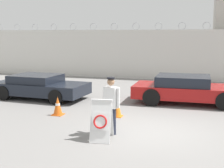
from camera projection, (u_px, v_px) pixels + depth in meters
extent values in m
plane|color=gray|center=(154.00, 132.00, 9.36)|extent=(90.00, 90.00, 0.00)
cube|color=silver|center=(181.00, 55.00, 19.68)|extent=(36.00, 0.30, 3.20)
torus|color=gray|center=(0.00, 27.00, 23.05)|extent=(0.47, 0.03, 0.47)
torus|color=gray|center=(17.00, 27.00, 22.64)|extent=(0.47, 0.03, 0.47)
torus|color=gray|center=(35.00, 27.00, 22.24)|extent=(0.47, 0.03, 0.47)
torus|color=gray|center=(54.00, 27.00, 21.83)|extent=(0.47, 0.03, 0.47)
torus|color=gray|center=(73.00, 27.00, 21.43)|extent=(0.47, 0.03, 0.47)
torus|color=gray|center=(93.00, 27.00, 21.02)|extent=(0.47, 0.03, 0.47)
torus|color=gray|center=(114.00, 26.00, 20.61)|extent=(0.47, 0.03, 0.47)
torus|color=gray|center=(136.00, 26.00, 20.21)|extent=(0.47, 0.03, 0.47)
torus|color=gray|center=(159.00, 26.00, 19.80)|extent=(0.47, 0.03, 0.47)
torus|color=gray|center=(182.00, 26.00, 19.40)|extent=(0.47, 0.03, 0.47)
torus|color=gray|center=(207.00, 26.00, 18.99)|extent=(0.47, 0.03, 0.47)
cube|color=white|center=(101.00, 122.00, 8.42)|extent=(0.60, 0.49, 1.10)
cube|color=white|center=(103.00, 118.00, 8.80)|extent=(0.60, 0.49, 1.10)
cube|color=white|center=(102.00, 100.00, 8.52)|extent=(0.60, 0.14, 0.05)
cube|color=white|center=(100.00, 122.00, 8.38)|extent=(0.49, 0.24, 0.45)
torus|color=red|center=(100.00, 122.00, 8.37)|extent=(0.40, 0.22, 0.37)
cylinder|color=#232838|center=(113.00, 121.00, 9.04)|extent=(0.15, 0.15, 0.79)
cylinder|color=#232838|center=(108.00, 120.00, 9.14)|extent=(0.15, 0.15, 0.79)
cube|color=silver|center=(111.00, 97.00, 8.98)|extent=(0.46, 0.33, 0.61)
sphere|color=#936B4C|center=(111.00, 82.00, 8.91)|extent=(0.21, 0.21, 0.21)
cylinder|color=silver|center=(118.00, 98.00, 8.84)|extent=(0.09, 0.09, 0.58)
cylinder|color=silver|center=(106.00, 96.00, 9.20)|extent=(0.18, 0.34, 0.56)
cylinder|color=black|center=(111.00, 78.00, 8.89)|extent=(0.22, 0.22, 0.05)
cube|color=orange|center=(58.00, 115.00, 11.30)|extent=(0.39, 0.39, 0.03)
cone|color=orange|center=(58.00, 105.00, 11.24)|extent=(0.33, 0.33, 0.65)
cylinder|color=white|center=(58.00, 105.00, 11.24)|extent=(0.16, 0.16, 0.09)
cube|color=orange|center=(117.00, 116.00, 11.06)|extent=(0.35, 0.35, 0.03)
cone|color=orange|center=(117.00, 107.00, 11.01)|extent=(0.30, 0.30, 0.66)
cylinder|color=white|center=(117.00, 106.00, 11.01)|extent=(0.15, 0.15, 0.09)
cylinder|color=black|center=(76.00, 90.00, 14.59)|extent=(0.65, 0.24, 0.64)
cylinder|color=black|center=(56.00, 97.00, 12.91)|extent=(0.65, 0.24, 0.64)
cylinder|color=black|center=(28.00, 87.00, 15.48)|extent=(0.65, 0.24, 0.64)
cylinder|color=black|center=(4.00, 93.00, 13.81)|extent=(0.65, 0.24, 0.64)
cube|color=black|center=(40.00, 88.00, 14.17)|extent=(4.38, 2.19, 0.51)
cube|color=black|center=(36.00, 78.00, 14.18)|extent=(2.15, 1.86, 0.35)
cylinder|color=black|center=(222.00, 93.00, 13.65)|extent=(0.72, 0.21, 0.72)
cylinder|color=black|center=(157.00, 90.00, 14.40)|extent=(0.72, 0.21, 0.72)
cylinder|color=black|center=(152.00, 97.00, 12.67)|extent=(0.72, 0.21, 0.72)
cube|color=maroon|center=(188.00, 92.00, 13.13)|extent=(4.57, 1.99, 0.52)
cube|color=black|center=(183.00, 80.00, 13.12)|extent=(2.20, 1.77, 0.41)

